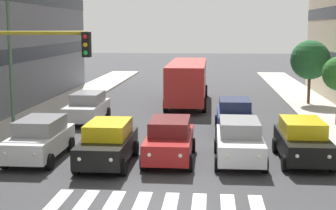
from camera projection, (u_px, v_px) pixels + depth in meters
ground_plane at (155, 207)px, 15.15m from camera, size 180.00×180.00×0.00m
crosswalk_markings at (155, 207)px, 15.15m from camera, size 6.75×2.80×0.01m
car_0 at (302, 140)px, 20.22m from camera, size 2.02×4.44×1.72m
car_1 at (239, 140)px, 20.21m from camera, size 2.02×4.44×1.72m
car_2 at (170, 139)px, 20.38m from camera, size 2.02×4.44×1.72m
car_3 at (108, 143)px, 19.80m from camera, size 2.02×4.44×1.72m
car_4 at (40, 138)px, 20.57m from camera, size 2.02×4.44×1.72m
car_row2_0 at (234, 115)px, 26.02m from camera, size 2.02×4.44×1.72m
car_row2_1 at (87, 107)px, 28.63m from camera, size 2.02×4.44×1.72m
bus_behind_traffic at (188, 78)px, 35.36m from camera, size 2.78×10.50×3.00m
street_lamp_right at (18, 52)px, 22.94m from camera, size 2.47×0.28×6.91m
street_tree_3 at (310, 60)px, 34.28m from camera, size 2.73×2.73×4.45m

